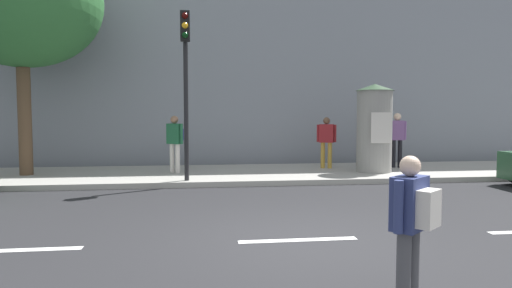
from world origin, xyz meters
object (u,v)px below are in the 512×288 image
Objects in this scene: traffic_light at (186,68)px; pedestrian_in_light_jacket at (175,139)px; poster_column at (374,127)px; pedestrian_with_bag at (412,218)px; pedestrian_in_dark_shirt at (327,138)px; pedestrian_with_backpack at (397,135)px; street_tree at (21,0)px.

traffic_light is 2.68m from pedestrian_in_light_jacket.
pedestrian_with_bag is (-3.21, -8.82, -0.63)m from poster_column.
pedestrian_with_backpack reaches higher than pedestrian_in_dark_shirt.
street_tree is at bearing 176.91° from poster_column.
pedestrian_with_backpack is at bearing -3.68° from pedestrian_in_dark_shirt.
street_tree is (-10.22, 0.55, 3.60)m from poster_column.
poster_column is 1.64m from pedestrian_in_dark_shirt.
poster_column is at bearing -3.09° from street_tree.
pedestrian_in_dark_shirt is 4.84m from pedestrian_in_light_jacket.
pedestrian_with_bag is 0.87× the size of pedestrian_in_light_jacket.
traffic_light is at bearing 107.50° from pedestrian_with_bag.
pedestrian_in_dark_shirt is at bearing 3.44° from street_tree.
pedestrian_in_light_jacket reaches higher than pedestrian_in_dark_shirt.
pedestrian_in_light_jacket is at bearing -174.37° from pedestrian_in_dark_shirt.
pedestrian_in_dark_shirt is (-1.17, 1.10, -0.36)m from poster_column.
street_tree reaches higher than pedestrian_in_light_jacket.
pedestrian_with_bag is at bearing -101.62° from pedestrian_in_dark_shirt.
pedestrian_in_light_jacket is at bearing 174.08° from poster_column.
pedestrian_in_light_jacket is (-4.82, -0.47, 0.03)m from pedestrian_in_dark_shirt.
street_tree is 4.15× the size of pedestrian_in_dark_shirt.
pedestrian_in_dark_shirt is at bearing 78.38° from pedestrian_with_bag.
street_tree is 4.03× the size of pedestrian_in_light_jacket.
street_tree is 5.78m from pedestrian_in_light_jacket.
poster_column reaches higher than pedestrian_in_dark_shirt.
traffic_light is at bearing -21.09° from street_tree.
pedestrian_in_light_jacket is (-0.39, 1.85, -1.91)m from traffic_light.
traffic_light is 8.26m from pedestrian_with_bag.
pedestrian_with_backpack is at bearing 2.60° from pedestrian_in_light_jacket.
street_tree is at bearing 126.79° from pedestrian_with_bag.
pedestrian_in_dark_shirt is at bearing 5.63° from pedestrian_in_light_jacket.
pedestrian_in_dark_shirt is (9.05, 0.54, -3.96)m from street_tree.
street_tree reaches higher than poster_column.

